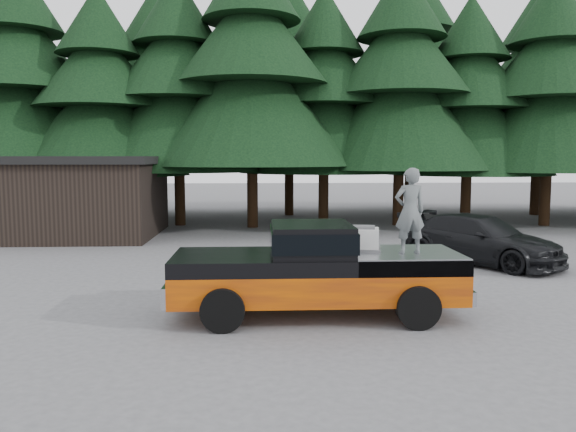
{
  "coord_description": "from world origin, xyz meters",
  "views": [
    {
      "loc": [
        -0.65,
        -11.64,
        3.26
      ],
      "look_at": [
        -0.07,
        0.0,
        2.04
      ],
      "focal_mm": 35.0,
      "sensor_mm": 36.0,
      "label": 1
    }
  ],
  "objects_px": {
    "pickup_truck": "(316,284)",
    "air_compressor": "(363,240)",
    "parked_car": "(480,239)",
    "utility_building": "(58,196)",
    "man_on_bed": "(410,211)"
  },
  "relations": [
    {
      "from": "pickup_truck",
      "to": "air_compressor",
      "type": "height_order",
      "value": "air_compressor"
    },
    {
      "from": "parked_car",
      "to": "utility_building",
      "type": "xyz_separation_m",
      "value": [
        -15.13,
        6.82,
        0.92
      ]
    },
    {
      "from": "air_compressor",
      "to": "utility_building",
      "type": "xyz_separation_m",
      "value": [
        -10.47,
        12.22,
        0.11
      ]
    },
    {
      "from": "pickup_truck",
      "to": "man_on_bed",
      "type": "height_order",
      "value": "man_on_bed"
    },
    {
      "from": "man_on_bed",
      "to": "utility_building",
      "type": "relative_size",
      "value": 0.21
    },
    {
      "from": "pickup_truck",
      "to": "air_compressor",
      "type": "relative_size",
      "value": 9.24
    },
    {
      "from": "pickup_truck",
      "to": "parked_car",
      "type": "distance_m",
      "value": 7.92
    },
    {
      "from": "air_compressor",
      "to": "utility_building",
      "type": "relative_size",
      "value": 0.08
    },
    {
      "from": "man_on_bed",
      "to": "utility_building",
      "type": "bearing_deg",
      "value": -54.46
    },
    {
      "from": "man_on_bed",
      "to": "parked_car",
      "type": "xyz_separation_m",
      "value": [
        3.78,
        5.79,
        -1.45
      ]
    },
    {
      "from": "pickup_truck",
      "to": "parked_car",
      "type": "xyz_separation_m",
      "value": [
        5.64,
        5.56,
        0.08
      ]
    },
    {
      "from": "man_on_bed",
      "to": "parked_car",
      "type": "bearing_deg",
      "value": -129.57
    },
    {
      "from": "parked_car",
      "to": "air_compressor",
      "type": "bearing_deg",
      "value": -167.52
    },
    {
      "from": "parked_car",
      "to": "utility_building",
      "type": "bearing_deg",
      "value": 118.98
    },
    {
      "from": "pickup_truck",
      "to": "utility_building",
      "type": "xyz_separation_m",
      "value": [
        -9.49,
        12.38,
        1.0
      ]
    }
  ]
}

